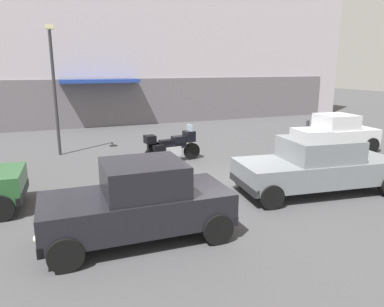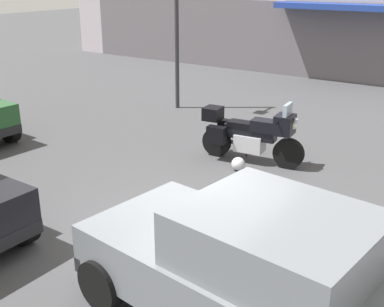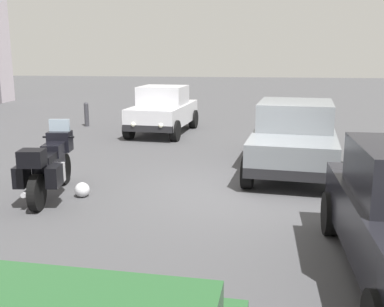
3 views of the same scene
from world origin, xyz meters
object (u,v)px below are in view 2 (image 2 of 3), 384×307
(helmet, at_px, (238,164))
(streetlamp_curbside, at_px, (174,2))
(motorcycle, at_px, (250,134))
(car_sedan_far, at_px, (272,278))

(helmet, bearing_deg, streetlamp_curbside, 140.86)
(helmet, bearing_deg, motorcycle, 95.88)
(car_sedan_far, relative_size, streetlamp_curbside, 0.93)
(motorcycle, height_order, streetlamp_curbside, streetlamp_curbside)
(helmet, relative_size, streetlamp_curbside, 0.06)
(motorcycle, relative_size, streetlamp_curbside, 0.45)
(streetlamp_curbside, bearing_deg, car_sedan_far, -47.92)
(motorcycle, relative_size, helmet, 8.07)
(helmet, xyz_separation_m, streetlamp_curbside, (-3.94, 3.20, 2.91))
(helmet, distance_m, car_sedan_far, 4.96)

